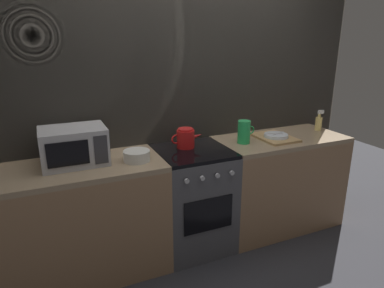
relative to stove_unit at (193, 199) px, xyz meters
The scene contains 11 objects.
ground_plane 0.45m from the stove_unit, 90.00° to the left, with size 8.00×8.00×0.00m, color #2D2D33.
back_wall 0.82m from the stove_unit, 90.00° to the left, with size 3.60×0.05×2.40m.
counter_left 0.90m from the stove_unit, behind, with size 1.20×0.60×0.90m.
stove_unit is the anchor object (origin of this frame).
counter_right 0.90m from the stove_unit, ahead, with size 1.20×0.60×0.90m.
microwave 1.09m from the stove_unit, behind, with size 0.46×0.35×0.27m.
kettle 0.54m from the stove_unit, 111.06° to the left, with size 0.28×0.15×0.17m.
mixing_bowl 0.70m from the stove_unit, behind, with size 0.20×0.20×0.08m, color silver.
pitcher 0.73m from the stove_unit, ahead, with size 0.16×0.11×0.20m.
dish_pile 0.94m from the stove_unit, ahead, with size 0.30×0.40×0.06m.
spray_bottle 1.49m from the stove_unit, ahead, with size 0.08×0.06×0.20m.
Camera 1 is at (-1.10, -2.45, 1.80)m, focal length 32.08 mm.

